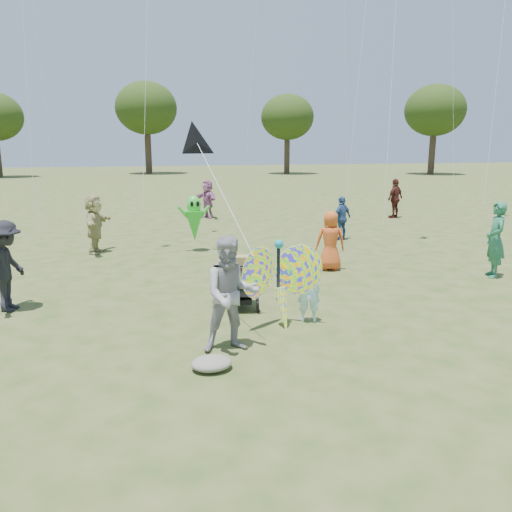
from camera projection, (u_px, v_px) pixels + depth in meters
The scene contains 16 objects.
ground at pixel (291, 334), 8.69m from camera, with size 160.00×160.00×0.00m, color #51592B.
child_girl at pixel (309, 290), 9.22m from camera, with size 0.44×0.29×1.21m, color #B4F1FF.
adult_man at pixel (231, 294), 7.84m from camera, with size 0.90×0.70×1.86m, color #99989E.
grey_bag at pixel (212, 363), 7.31m from camera, with size 0.61×0.50×0.19m, color gray.
crowd_a at pixel (330, 241), 13.09m from camera, with size 0.77×0.50×1.58m, color #CE5321.
crowd_b at pixel (7, 266), 9.80m from camera, with size 1.17×0.67×1.81m, color black.
crowd_c at pixel (342, 218), 17.45m from camera, with size 0.89×0.37×1.53m, color #32548C.
crowd_d at pixel (95, 224), 15.19m from camera, with size 1.68×0.53×1.81m, color tan.
crowd_f at pixel (495, 240), 12.36m from camera, with size 0.69×0.45×1.90m, color #286D4F.
crowd_h at pixel (395, 198), 22.81m from camera, with size 1.05×0.44×1.79m, color #4D1F19.
crowd_j at pixel (207, 199), 22.77m from camera, with size 1.61×0.51×1.74m, color #A55E92.
jogging_stroller at pixel (241, 278), 10.05m from camera, with size 0.66×1.11×1.09m.
butterfly_kite at pixel (280, 283), 8.92m from camera, with size 1.74×0.75×1.80m.
delta_kite_rig at pixel (197, 143), 9.24m from camera, with size 0.98×2.30×2.19m.
alien_kite at pixel (194, 220), 15.45m from camera, with size 1.12×0.69×1.74m.
tree_line at pixel (171, 110), 50.39m from camera, with size 91.78×33.60×10.79m.
Camera 1 is at (-2.91, -7.69, 3.20)m, focal length 35.00 mm.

